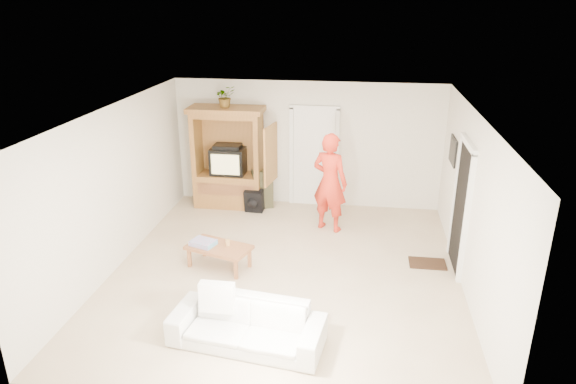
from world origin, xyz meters
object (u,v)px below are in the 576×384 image
object	(u,v)px
sofa	(247,325)
coffee_table	(219,249)
man	(330,182)
armoire	(230,164)

from	to	relation	value
sofa	coffee_table	xyz separation A→B (m)	(-0.89, 1.89, 0.05)
man	sofa	xyz separation A→B (m)	(-0.77, -3.63, -0.66)
coffee_table	sofa	bearing A→B (deg)	-47.34
man	coffee_table	world-z (taller)	man
armoire	coffee_table	xyz separation A→B (m)	(0.48, -2.66, -0.58)
armoire	sofa	bearing A→B (deg)	-73.19
armoire	sofa	size ratio (longest dim) A/B	1.08
man	coffee_table	size ratio (longest dim) A/B	1.65
armoire	man	xyz separation A→B (m)	(2.15, -0.91, 0.03)
armoire	man	world-z (taller)	armoire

